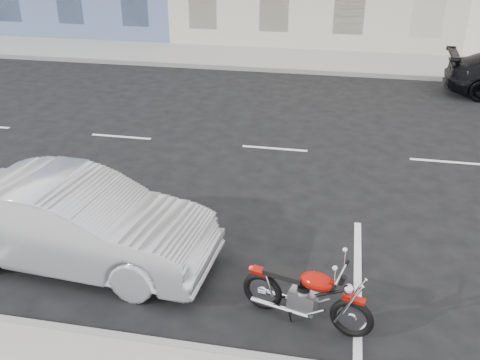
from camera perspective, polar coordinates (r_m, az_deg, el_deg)
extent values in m
plane|color=black|center=(13.07, 12.45, 2.62)|extent=(120.00, 120.00, 0.00)
cube|color=gray|center=(21.79, -1.08, 13.02)|extent=(80.00, 3.40, 0.15)
cube|color=gray|center=(20.18, -2.12, 11.92)|extent=(80.00, 0.12, 0.16)
torus|color=black|center=(7.49, 16.97, -15.48)|extent=(0.61, 0.25, 0.60)
torus|color=black|center=(7.67, 7.15, -13.12)|extent=(0.61, 0.25, 0.60)
cube|color=#940C05|center=(7.28, 17.30, -13.62)|extent=(0.33, 0.19, 0.05)
cube|color=#940C05|center=(7.47, 7.03, -11.08)|extent=(0.30, 0.21, 0.05)
cube|color=gray|center=(7.52, 11.71, -13.95)|extent=(0.44, 0.36, 0.31)
ellipsoid|color=#940C05|center=(7.26, 13.38, -12.00)|extent=(0.57, 0.43, 0.24)
cube|color=black|center=(7.35, 9.70, -11.24)|extent=(0.60, 0.37, 0.08)
cylinder|color=silver|center=(7.10, 15.99, -11.24)|extent=(0.19, 0.62, 0.03)
sphere|color=silver|center=(7.21, 16.80, -12.66)|extent=(0.15, 0.15, 0.15)
cylinder|color=silver|center=(7.57, 9.11, -14.80)|extent=(0.85, 0.29, 0.07)
cylinder|color=silver|center=(7.76, 9.69, -13.67)|extent=(0.85, 0.29, 0.07)
cylinder|color=silver|center=(7.32, 16.90, -13.82)|extent=(0.35, 0.13, 0.72)
cylinder|color=black|center=(7.40, 13.33, -13.40)|extent=(0.71, 0.23, 0.44)
imported|color=#B9BAC2|center=(8.95, -17.15, -4.32)|extent=(4.62, 1.89, 1.49)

